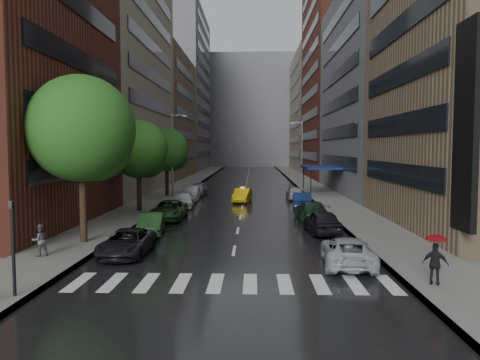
# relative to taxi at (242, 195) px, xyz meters

# --- Properties ---
(ground) EXTENTS (220.00, 220.00, 0.00)m
(ground) POSITION_rel_taxi_xyz_m (0.07, -26.20, -0.69)
(ground) COLOR gray
(ground) RESTS_ON ground
(road) EXTENTS (14.00, 140.00, 0.01)m
(road) POSITION_rel_taxi_xyz_m (0.07, 23.80, -0.69)
(road) COLOR black
(road) RESTS_ON ground
(sidewalk_left) EXTENTS (4.00, 140.00, 0.15)m
(sidewalk_left) POSITION_rel_taxi_xyz_m (-8.93, 23.80, -0.62)
(sidewalk_left) COLOR gray
(sidewalk_left) RESTS_ON ground
(sidewalk_right) EXTENTS (4.00, 140.00, 0.15)m
(sidewalk_right) POSITION_rel_taxi_xyz_m (9.07, 23.80, -0.62)
(sidewalk_right) COLOR gray
(sidewalk_right) RESTS_ON ground
(crosswalk) EXTENTS (13.15, 2.80, 0.01)m
(crosswalk) POSITION_rel_taxi_xyz_m (0.27, -28.20, -0.68)
(crosswalk) COLOR silver
(crosswalk) RESTS_ON ground
(buildings_left) EXTENTS (8.00, 108.00, 38.00)m
(buildings_left) POSITION_rel_taxi_xyz_m (-14.93, 32.59, 15.30)
(buildings_left) COLOR maroon
(buildings_left) RESTS_ON ground
(buildings_right) EXTENTS (8.05, 109.10, 36.00)m
(buildings_right) POSITION_rel_taxi_xyz_m (15.07, 30.50, 14.34)
(buildings_right) COLOR #937A5B
(buildings_right) RESTS_ON ground
(building_far) EXTENTS (40.00, 14.00, 32.00)m
(building_far) POSITION_rel_taxi_xyz_m (0.07, 91.80, 15.31)
(building_far) COLOR slate
(building_far) RESTS_ON ground
(tree_near) EXTENTS (5.98, 5.98, 9.54)m
(tree_near) POSITION_rel_taxi_xyz_m (-8.53, -20.78, 5.84)
(tree_near) COLOR #382619
(tree_near) RESTS_ON ground
(tree_mid) EXTENTS (4.91, 4.91, 7.82)m
(tree_mid) POSITION_rel_taxi_xyz_m (-8.53, -7.78, 4.66)
(tree_mid) COLOR #382619
(tree_mid) RESTS_ON ground
(tree_far) EXTENTS (4.81, 4.81, 7.66)m
(tree_far) POSITION_rel_taxi_xyz_m (-8.53, 4.88, 4.55)
(tree_far) COLOR #382619
(tree_far) RESTS_ON ground
(taxi) EXTENTS (2.02, 4.36, 1.38)m
(taxi) POSITION_rel_taxi_xyz_m (0.00, 0.00, 0.00)
(taxi) COLOR #DDB00B
(taxi) RESTS_ON ground
(parked_cars_left) EXTENTS (2.53, 34.92, 1.49)m
(parked_cars_left) POSITION_rel_taxi_xyz_m (-5.33, -8.70, 0.00)
(parked_cars_left) COLOR black
(parked_cars_left) RESTS_ON ground
(parked_cars_right) EXTENTS (2.62, 32.35, 1.55)m
(parked_cars_right) POSITION_rel_taxi_xyz_m (5.47, -12.48, 0.03)
(parked_cars_right) COLOR #B5B9BF
(parked_cars_right) RESTS_ON ground
(ped_black_umbrella) EXTENTS (0.98, 0.98, 2.09)m
(ped_black_umbrella) POSITION_rel_taxi_xyz_m (-9.40, -24.33, 0.70)
(ped_black_umbrella) COLOR #4A4B4F
(ped_black_umbrella) RESTS_ON sidewalk_left
(ped_red_umbrella) EXTENTS (1.03, 0.82, 2.01)m
(ped_red_umbrella) POSITION_rel_taxi_xyz_m (8.19, -28.64, 0.64)
(ped_red_umbrella) COLOR black
(ped_red_umbrella) RESTS_ON sidewalk_right
(traffic_light) EXTENTS (0.18, 0.15, 3.45)m
(traffic_light) POSITION_rel_taxi_xyz_m (-7.53, -30.43, 1.54)
(traffic_light) COLOR black
(traffic_light) RESTS_ON sidewalk_left
(street_lamp_left) EXTENTS (1.74, 0.22, 9.00)m
(street_lamp_left) POSITION_rel_taxi_xyz_m (-7.65, 3.80, 4.20)
(street_lamp_left) COLOR gray
(street_lamp_left) RESTS_ON sidewalk_left
(street_lamp_right) EXTENTS (1.74, 0.22, 9.00)m
(street_lamp_right) POSITION_rel_taxi_xyz_m (7.79, 18.80, 4.20)
(street_lamp_right) COLOR gray
(street_lamp_right) RESTS_ON sidewalk_right
(awning) EXTENTS (4.00, 8.00, 3.12)m
(awning) POSITION_rel_taxi_xyz_m (9.06, 8.80, 2.44)
(awning) COLOR navy
(awning) RESTS_ON sidewalk_right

